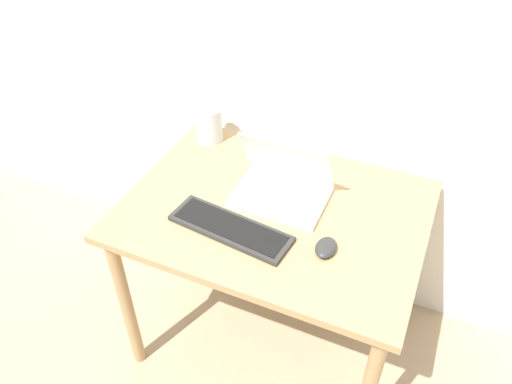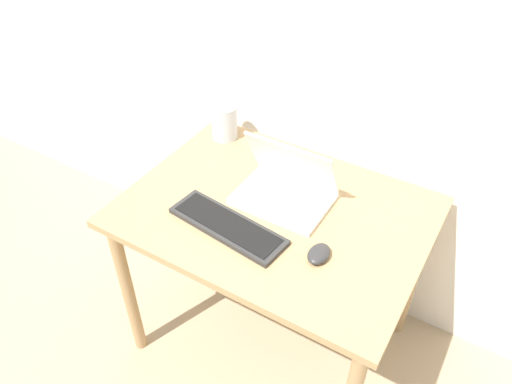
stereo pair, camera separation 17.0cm
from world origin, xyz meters
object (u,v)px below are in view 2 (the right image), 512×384
laptop (286,186)px  keyboard (228,226)px  mouse (319,254)px  vase (224,116)px

laptop → keyboard: 0.27m
laptop → keyboard: bearing=-110.4°
laptop → mouse: size_ratio=3.39×
laptop → mouse: (0.23, -0.21, -0.04)m
mouse → vase: vase is taller
vase → mouse: bearing=-33.3°
laptop → vase: laptop is taller
laptop → mouse: 0.32m
laptop → vase: 0.47m
mouse → vase: bearing=146.7°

